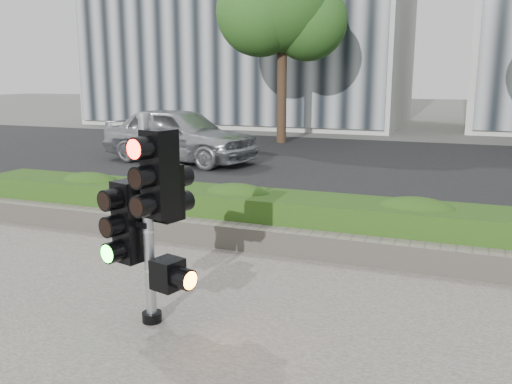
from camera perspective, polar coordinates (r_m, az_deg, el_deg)
ground at (r=5.99m, az=-0.95°, el=-12.32°), size 120.00×120.00×0.00m
road at (r=15.39m, az=13.26°, el=2.51°), size 60.00×13.00×0.02m
curb at (r=8.80m, az=6.83°, el=-3.96°), size 60.00×0.25×0.12m
stone_wall at (r=7.60m, az=4.48°, el=-5.39°), size 12.00×0.32×0.34m
hedge at (r=8.15m, az=5.83°, el=-2.96°), size 12.00×1.00×0.68m
tree_left at (r=20.85m, az=2.82°, el=19.12°), size 4.61×4.03×7.34m
traffic_signal at (r=5.38m, az=-10.91°, el=-1.89°), size 0.77×0.63×2.11m
car_silver at (r=15.99m, az=-8.09°, el=6.01°), size 4.96×2.61×1.61m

